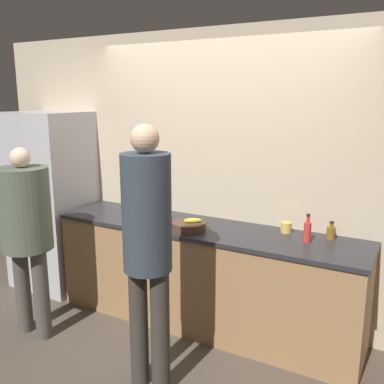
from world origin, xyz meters
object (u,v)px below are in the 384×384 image
(utensil_crock, at_px, (148,205))
(bottle_red, at_px, (307,231))
(fruit_bowl, at_px, (189,226))
(bottle_amber, at_px, (331,232))
(person_left, at_px, (26,223))
(person_center, at_px, (147,240))
(cup_yellow, at_px, (286,227))
(refrigerator, at_px, (52,201))

(utensil_crock, bearing_deg, bottle_red, -5.59)
(fruit_bowl, distance_m, bottle_amber, 1.14)
(person_left, bearing_deg, person_center, -4.03)
(cup_yellow, bearing_deg, refrigerator, -175.45)
(person_left, bearing_deg, bottle_amber, 25.31)
(refrigerator, bearing_deg, cup_yellow, 4.55)
(fruit_bowl, distance_m, utensil_crock, 0.74)
(bottle_red, bearing_deg, fruit_bowl, -168.52)
(utensil_crock, relative_size, bottle_red, 1.10)
(person_left, bearing_deg, bottle_red, 23.27)
(refrigerator, distance_m, utensil_crock, 1.12)
(refrigerator, xyz_separation_m, person_center, (1.89, -0.94, 0.16))
(refrigerator, bearing_deg, utensil_crock, 10.03)
(person_left, relative_size, fruit_bowl, 5.68)
(person_center, bearing_deg, utensil_crock, 124.60)
(refrigerator, height_order, bottle_red, refrigerator)
(bottle_amber, bearing_deg, fruit_bowl, -162.15)
(bottle_red, bearing_deg, cup_yellow, 143.31)
(person_center, distance_m, fruit_bowl, 0.82)
(cup_yellow, bearing_deg, fruit_bowl, -154.34)
(fruit_bowl, bearing_deg, person_center, -80.59)
(fruit_bowl, relative_size, bottle_amber, 1.95)
(utensil_crock, distance_m, cup_yellow, 1.38)
(person_left, height_order, bottle_amber, person_left)
(person_left, height_order, bottle_red, person_left)
(person_center, bearing_deg, cup_yellow, 62.51)
(utensil_crock, relative_size, cup_yellow, 2.78)
(refrigerator, xyz_separation_m, utensil_crock, (1.11, 0.20, 0.04))
(utensil_crock, relative_size, bottle_amber, 1.69)
(refrigerator, relative_size, person_left, 1.15)
(person_left, distance_m, bottle_amber, 2.46)
(utensil_crock, bearing_deg, refrigerator, -169.97)
(fruit_bowl, relative_size, utensil_crock, 1.15)
(person_center, bearing_deg, bottle_amber, 50.17)
(refrigerator, distance_m, bottle_amber, 2.85)
(fruit_bowl, height_order, bottle_amber, bottle_amber)
(refrigerator, bearing_deg, bottle_red, 0.84)
(person_left, xyz_separation_m, utensil_crock, (0.49, 1.05, -0.03))
(person_center, distance_m, bottle_red, 1.28)
(person_center, relative_size, utensil_crock, 7.46)
(bottle_amber, height_order, cup_yellow, bottle_amber)
(utensil_crock, distance_m, bottle_amber, 1.74)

